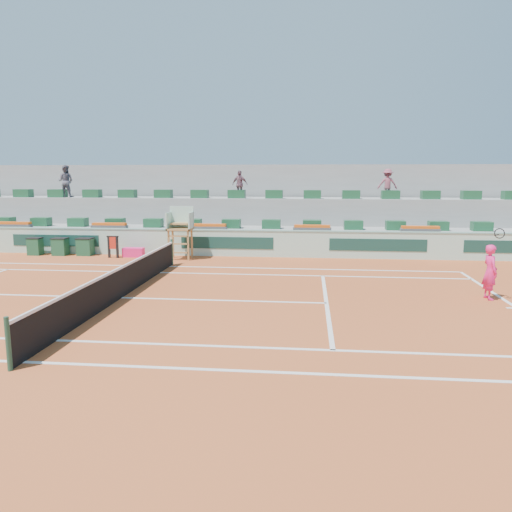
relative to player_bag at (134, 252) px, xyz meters
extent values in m
plane|color=#A74720|center=(2.36, -7.74, -0.22)|extent=(90.00, 90.00, 0.00)
cube|color=#999996|center=(2.36, 2.96, 0.38)|extent=(36.00, 4.00, 1.20)
cube|color=#999996|center=(2.36, 4.56, 1.08)|extent=(36.00, 2.40, 2.60)
cube|color=#999996|center=(2.36, 6.16, 1.98)|extent=(36.00, 0.40, 4.40)
cube|color=#FF2177|center=(0.00, 0.00, 0.00)|extent=(0.97, 0.43, 0.43)
imported|color=#504F5C|center=(-5.15, 3.99, 3.26)|extent=(0.87, 0.69, 1.75)
imported|color=#7B525F|center=(4.55, 3.84, 3.11)|extent=(0.92, 0.56, 1.46)
imported|color=#8B4555|center=(12.23, 4.16, 3.15)|extent=(1.01, 0.60, 1.54)
cube|color=silver|center=(2.36, -13.23, -0.21)|extent=(23.77, 0.12, 0.01)
cube|color=silver|center=(2.36, -2.26, -0.21)|extent=(23.77, 0.12, 0.01)
cube|color=silver|center=(2.36, -11.86, -0.21)|extent=(23.77, 0.12, 0.01)
cube|color=silver|center=(2.36, -3.63, -0.21)|extent=(23.77, 0.12, 0.01)
cube|color=silver|center=(8.76, -7.74, -0.21)|extent=(0.12, 8.23, 0.01)
cube|color=silver|center=(2.36, -7.74, -0.21)|extent=(12.80, 0.12, 0.01)
cube|color=silver|center=(14.10, -7.74, -0.21)|extent=(0.30, 0.12, 0.01)
cube|color=black|center=(2.36, -7.74, 0.24)|extent=(0.03, 11.87, 0.92)
cube|color=silver|center=(2.36, -7.74, 0.74)|extent=(0.06, 11.87, 0.07)
cylinder|color=#1C422F|center=(2.36, -13.68, 0.33)|extent=(0.10, 0.10, 1.10)
cylinder|color=#1C422F|center=(2.36, -1.81, 0.33)|extent=(0.10, 0.10, 1.10)
cube|color=#A7D3BE|center=(2.36, 0.76, 0.38)|extent=(36.00, 0.30, 1.20)
cube|color=gray|center=(2.36, 0.76, 1.01)|extent=(36.00, 0.34, 0.06)
cube|color=#153C33|center=(-4.14, 0.60, 0.43)|extent=(4.40, 0.02, 0.56)
cube|color=#153C33|center=(4.36, 0.60, 0.43)|extent=(4.40, 0.02, 0.56)
cube|color=#153C33|center=(11.36, 0.60, 0.43)|extent=(4.40, 0.02, 0.56)
cube|color=olive|center=(1.91, -0.69, 0.46)|extent=(0.08, 0.08, 1.35)
cube|color=olive|center=(2.81, -0.69, 0.46)|extent=(0.08, 0.08, 1.35)
cube|color=olive|center=(1.91, 0.01, 0.46)|extent=(0.08, 0.08, 1.35)
cube|color=olive|center=(2.81, 0.01, 0.46)|extent=(0.08, 0.08, 1.35)
cube|color=olive|center=(2.36, -0.34, 1.17)|extent=(1.10, 0.90, 0.08)
cube|color=#A7D3BE|center=(2.36, 0.04, 1.68)|extent=(1.10, 0.08, 1.00)
cube|color=#A7D3BE|center=(1.84, -0.34, 1.53)|extent=(0.06, 0.90, 0.80)
cube|color=#A7D3BE|center=(2.88, -0.34, 1.53)|extent=(0.06, 0.90, 0.80)
cube|color=olive|center=(2.36, -0.24, 1.41)|extent=(0.80, 0.60, 0.08)
cube|color=olive|center=(2.36, -0.69, 0.13)|extent=(0.90, 0.08, 0.06)
cube|color=olive|center=(2.36, -0.69, 0.53)|extent=(0.90, 0.08, 0.06)
cube|color=olive|center=(2.36, -0.69, 0.88)|extent=(0.90, 0.08, 0.06)
cube|color=#1A4E2D|center=(-7.64, 2.06, 1.20)|extent=(0.90, 0.60, 0.44)
cube|color=#1A4E2D|center=(-5.64, 2.06, 1.20)|extent=(0.90, 0.60, 0.44)
cube|color=#1A4E2D|center=(-3.64, 2.06, 1.20)|extent=(0.90, 0.60, 0.44)
cube|color=#1A4E2D|center=(-1.64, 2.06, 1.20)|extent=(0.90, 0.60, 0.44)
cube|color=#1A4E2D|center=(0.36, 2.06, 1.20)|extent=(0.90, 0.60, 0.44)
cube|color=#1A4E2D|center=(2.36, 2.06, 1.20)|extent=(0.90, 0.60, 0.44)
cube|color=#1A4E2D|center=(4.36, 2.06, 1.20)|extent=(0.90, 0.60, 0.44)
cube|color=#1A4E2D|center=(6.36, 2.06, 1.20)|extent=(0.90, 0.60, 0.44)
cube|color=#1A4E2D|center=(8.36, 2.06, 1.20)|extent=(0.90, 0.60, 0.44)
cube|color=#1A4E2D|center=(10.36, 2.06, 1.20)|extent=(0.90, 0.60, 0.44)
cube|color=#1A4E2D|center=(12.36, 2.06, 1.20)|extent=(0.90, 0.60, 0.44)
cube|color=#1A4E2D|center=(14.36, 2.06, 1.20)|extent=(0.90, 0.60, 0.44)
cube|color=#1A4E2D|center=(16.36, 2.06, 1.20)|extent=(0.90, 0.60, 0.44)
cube|color=#1A4E2D|center=(-7.64, 3.96, 2.60)|extent=(0.90, 0.60, 0.44)
cube|color=#1A4E2D|center=(-5.64, 3.96, 2.60)|extent=(0.90, 0.60, 0.44)
cube|color=#1A4E2D|center=(-3.64, 3.96, 2.60)|extent=(0.90, 0.60, 0.44)
cube|color=#1A4E2D|center=(-1.64, 3.96, 2.60)|extent=(0.90, 0.60, 0.44)
cube|color=#1A4E2D|center=(0.36, 3.96, 2.60)|extent=(0.90, 0.60, 0.44)
cube|color=#1A4E2D|center=(2.36, 3.96, 2.60)|extent=(0.90, 0.60, 0.44)
cube|color=#1A4E2D|center=(4.36, 3.96, 2.60)|extent=(0.90, 0.60, 0.44)
cube|color=#1A4E2D|center=(6.36, 3.96, 2.60)|extent=(0.90, 0.60, 0.44)
cube|color=#1A4E2D|center=(8.36, 3.96, 2.60)|extent=(0.90, 0.60, 0.44)
cube|color=#1A4E2D|center=(10.36, 3.96, 2.60)|extent=(0.90, 0.60, 0.44)
cube|color=#1A4E2D|center=(12.36, 3.96, 2.60)|extent=(0.90, 0.60, 0.44)
cube|color=#1A4E2D|center=(14.36, 3.96, 2.60)|extent=(0.90, 0.60, 0.44)
cube|color=#1A4E2D|center=(16.36, 3.96, 2.60)|extent=(0.90, 0.60, 0.44)
cube|color=#1A4E2D|center=(18.36, 3.96, 2.60)|extent=(0.90, 0.60, 0.44)
cube|color=#4D4D4D|center=(-6.64, 1.26, 1.06)|extent=(1.80, 0.36, 0.16)
cube|color=#E35213|center=(-6.64, 1.26, 1.20)|extent=(1.70, 0.32, 0.12)
cube|color=#4D4D4D|center=(-1.64, 1.26, 1.06)|extent=(1.80, 0.36, 0.16)
cube|color=#E35213|center=(-1.64, 1.26, 1.20)|extent=(1.70, 0.32, 0.12)
cube|color=#4D4D4D|center=(3.36, 1.26, 1.06)|extent=(1.80, 0.36, 0.16)
cube|color=#E35213|center=(3.36, 1.26, 1.20)|extent=(1.70, 0.32, 0.12)
cube|color=#4D4D4D|center=(8.36, 1.26, 1.06)|extent=(1.80, 0.36, 0.16)
cube|color=#E35213|center=(8.36, 1.26, 1.20)|extent=(1.70, 0.32, 0.12)
cube|color=#4D4D4D|center=(13.36, 1.26, 1.06)|extent=(1.80, 0.36, 0.16)
cube|color=#E35213|center=(13.36, 1.26, 1.20)|extent=(1.70, 0.32, 0.12)
cube|color=#184A2E|center=(-2.47, 0.24, 0.18)|extent=(0.68, 0.59, 0.80)
cube|color=black|center=(-2.47, 0.24, 0.60)|extent=(0.72, 0.62, 0.04)
cube|color=#184A2E|center=(-3.68, 0.14, 0.18)|extent=(0.65, 0.56, 0.80)
cube|color=black|center=(-3.68, 0.14, 0.60)|extent=(0.69, 0.60, 0.04)
cube|color=#184A2E|center=(-4.92, 0.08, 0.18)|extent=(0.60, 0.51, 0.80)
cube|color=black|center=(-4.92, 0.08, 0.60)|extent=(0.63, 0.55, 0.04)
cube|color=black|center=(-1.05, -0.34, 0.28)|extent=(0.09, 0.09, 1.00)
cube|color=black|center=(-0.65, -0.34, 0.28)|extent=(0.09, 0.09, 1.00)
cube|color=black|center=(-0.85, -0.34, 0.78)|extent=(0.57, 0.08, 0.06)
cube|color=red|center=(-0.85, -0.36, 0.48)|extent=(0.42, 0.04, 0.56)
imported|color=#FF2177|center=(13.79, -6.69, 0.64)|extent=(0.49, 0.68, 1.72)
cylinder|color=black|center=(13.79, -6.99, 1.83)|extent=(0.03, 0.35, 0.09)
torus|color=black|center=(13.79, -7.21, 1.90)|extent=(0.31, 0.08, 0.31)
camera|label=1|loc=(8.17, -22.48, 3.61)|focal=35.00mm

